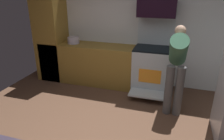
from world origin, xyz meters
TOP-DOWN VIEW (x-y plane):
  - wall_back at (0.00, 2.34)m, footprint 5.20×0.12m
  - lower_cabinet_run at (-0.90, 1.98)m, footprint 2.40×0.60m
  - cabinet_column at (-1.90, 1.98)m, footprint 0.60×0.60m
  - oven_range at (0.48, 1.97)m, footprint 0.76×0.99m
  - microwave at (0.48, 2.06)m, footprint 0.74×0.38m
  - person_cook at (0.96, 1.30)m, footprint 0.31×0.71m
  - stock_pot at (-1.33, 1.98)m, footprint 0.27×0.27m

SIDE VIEW (x-z plane):
  - lower_cabinet_run at x=-0.90m, z-range 0.00..0.90m
  - oven_range at x=0.48m, z-range -0.26..1.29m
  - person_cook at x=0.96m, z-range 0.16..1.64m
  - stock_pot at x=-1.33m, z-range 0.90..1.05m
  - cabinet_column at x=-1.90m, z-range 0.00..2.10m
  - wall_back at x=0.00m, z-range 0.00..2.60m
  - microwave at x=0.48m, z-range 1.55..1.90m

